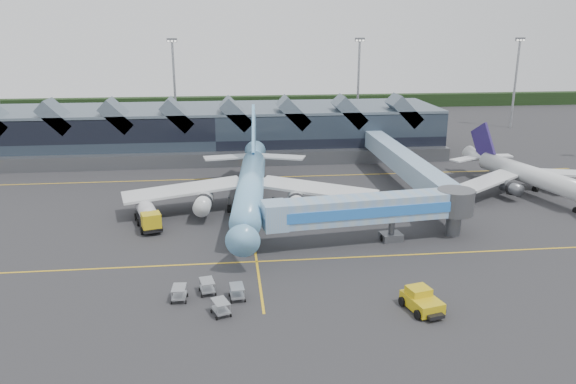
{
  "coord_description": "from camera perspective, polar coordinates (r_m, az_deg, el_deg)",
  "views": [
    {
      "loc": [
        -2.9,
        -66.34,
        25.77
      ],
      "look_at": [
        4.69,
        2.22,
        5.0
      ],
      "focal_mm": 35.0,
      "sensor_mm": 36.0,
      "label": 1
    }
  ],
  "objects": [
    {
      "name": "light_masts",
      "position": [
        132.0,
        4.22,
        10.94
      ],
      "size": [
        132.4,
        42.56,
        22.45
      ],
      "color": "gray",
      "rests_on": "ground"
    },
    {
      "name": "taxi_stripes",
      "position": [
        80.62,
        -3.93,
        -1.92
      ],
      "size": [
        120.0,
        60.0,
        0.01
      ],
      "color": "gold",
      "rests_on": "ground"
    },
    {
      "name": "regional_jet",
      "position": [
        95.84,
        22.9,
        1.75
      ],
      "size": [
        25.57,
        28.43,
        9.85
      ],
      "rotation": [
        0.0,
        0.0,
        0.24
      ],
      "color": "silver",
      "rests_on": "ground"
    },
    {
      "name": "fuel_truck",
      "position": [
        76.57,
        -14.13,
        -2.05
      ],
      "size": [
        4.56,
        9.33,
        3.13
      ],
      "rotation": [
        0.0,
        0.0,
        0.27
      ],
      "color": "black",
      "rests_on": "ground"
    },
    {
      "name": "main_airliner",
      "position": [
        79.29,
        -3.81,
        0.76
      ],
      "size": [
        36.46,
        42.09,
        13.51
      ],
      "rotation": [
        0.0,
        0.0,
        -0.09
      ],
      "color": "#75B1EE",
      "rests_on": "ground"
    },
    {
      "name": "terminal",
      "position": [
        115.61,
        -7.33,
        6.21
      ],
      "size": [
        90.0,
        22.25,
        12.52
      ],
      "color": "black",
      "rests_on": "ground"
    },
    {
      "name": "tree_line_far",
      "position": [
        177.95,
        -5.4,
        9.01
      ],
      "size": [
        260.0,
        4.0,
        4.0
      ],
      "primitive_type": "cube",
      "color": "black",
      "rests_on": "ground"
    },
    {
      "name": "jet_bridge",
      "position": [
        69.03,
        9.71,
        -1.69
      ],
      "size": [
        26.79,
        6.9,
        6.08
      ],
      "rotation": [
        0.0,
        0.0,
        0.12
      ],
      "color": "#7CA3CE",
      "rests_on": "ground"
    },
    {
      "name": "pushback_tug",
      "position": [
        54.81,
        13.43,
        -10.72
      ],
      "size": [
        3.69,
        4.94,
        2.02
      ],
      "rotation": [
        0.0,
        0.0,
        0.24
      ],
      "color": "gold",
      "rests_on": "ground"
    },
    {
      "name": "baggage_carts",
      "position": [
        55.34,
        -7.82,
        -10.24
      ],
      "size": [
        7.0,
        6.76,
        1.41
      ],
      "rotation": [
        0.0,
        0.0,
        0.1
      ],
      "color": "#979AA0",
      "rests_on": "ground"
    },
    {
      "name": "ground",
      "position": [
        71.22,
        -3.57,
        -4.49
      ],
      "size": [
        260.0,
        260.0,
        0.0
      ],
      "primitive_type": "plane",
      "color": "#29292C",
      "rests_on": "ground"
    }
  ]
}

